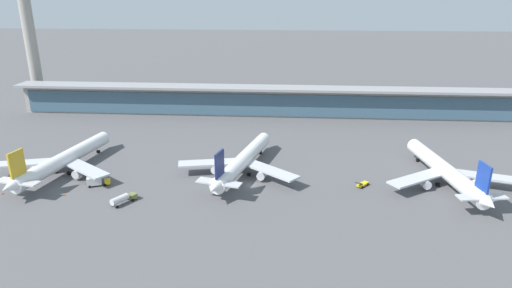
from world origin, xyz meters
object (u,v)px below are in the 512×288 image
Objects in this scene: safety_cone_alpha at (2,193)px; control_tower at (28,24)px; airliner_centre_stand at (243,161)px; airliner_right_stand at (446,171)px; service_truck_under_wing_yellow at (362,184)px; airliner_left_stand at (63,160)px; safety_cone_bravo at (64,194)px; service_truck_near_nose_yellow at (97,181)px; service_truck_mid_apron_olive at (123,199)px.

control_tower is at bearing 114.04° from safety_cone_alpha.
airliner_right_stand is (68.03, -3.94, 0.00)m from airliner_centre_stand.
airliner_centre_stand is 68.14m from airliner_right_stand.
service_truck_under_wing_yellow is at bearing -31.49° from control_tower.
safety_cone_bravo is (8.74, -17.93, -4.51)m from airliner_left_stand.
control_tower is 143.94m from safety_cone_bravo.
airliner_centre_stand is at bearing 21.82° from safety_cone_bravo.
control_tower is at bearing 143.25° from airliner_centre_stand.
airliner_right_stand is 9.62× the size of service_truck_under_wing_yellow.
service_truck_near_nose_yellow reaches higher than service_truck_mid_apron_olive.
safety_cone_bravo is (20.20, 0.54, 0.00)m from safety_cone_alpha.
service_truck_mid_apron_olive is (-101.86, -22.11, -3.12)m from airliner_right_stand.
airliner_centre_stand is at bearing 16.58° from service_truck_near_nose_yellow.
airliner_left_stand is 81.86× the size of safety_cone_bravo.
airliner_centre_stand is 49.14m from service_truck_near_nose_yellow.
service_truck_mid_apron_olive is (-33.83, -26.05, -3.12)m from airliner_centre_stand.
service_truck_mid_apron_olive is at bearing -42.48° from service_truck_near_nose_yellow.
airliner_left_stand is 131.16m from airliner_right_stand.
airliner_centre_stand is 7.44× the size of service_truck_near_nose_yellow.
airliner_left_stand is 22.20m from safety_cone_alpha.
service_truck_mid_apron_olive reaches higher than safety_cone_bravo.
airliner_left_stand is at bearing 142.85° from service_truck_mid_apron_olive.
service_truck_under_wing_yellow is (103.73, -4.03, -4.02)m from airliner_left_stand.
airliner_left_stand is 36.89m from service_truck_mid_apron_olive.
service_truck_near_nose_yellow is 10.83m from safety_cone_bravo.
airliner_centre_stand reaches higher than service_truck_near_nose_yellow.
airliner_left_stand is 81.86× the size of safety_cone_alpha.
airliner_right_stand is at bearing 5.00° from service_truck_near_nose_yellow.
airliner_centre_stand reaches higher than service_truck_mid_apron_olive.
airliner_centre_stand reaches higher than safety_cone_alpha.
airliner_left_stand is 123.69m from control_tower.
airliner_left_stand is 6.75× the size of service_truck_mid_apron_olive.
safety_cone_alpha is 20.20m from safety_cone_bravo.
service_truck_under_wing_yellow is at bearing 13.72° from service_truck_mid_apron_olive.
airliner_right_stand is 221.85m from control_tower.
control_tower reaches higher than service_truck_near_nose_yellow.
service_truck_under_wing_yellow reaches higher than safety_cone_alpha.
service_truck_mid_apron_olive is (-74.43, -18.17, 0.90)m from service_truck_under_wing_yellow.
safety_cone_alpha is at bearing -172.65° from airliner_right_stand.
airliner_right_stand is at bearing 8.17° from service_truck_under_wing_yellow.
service_truck_near_nose_yellow is at bearing -163.42° from airliner_centre_stand.
control_tower is (-126.78, 94.67, 39.29)m from airliner_centre_stand.
service_truck_under_wing_yellow is at bearing 3.99° from service_truck_near_nose_yellow.
service_truck_mid_apron_olive is 12.12× the size of safety_cone_bravo.
service_truck_mid_apron_olive is at bearing -11.72° from safety_cone_bravo.
airliner_right_stand is (131.16, -0.09, 0.00)m from airliner_left_stand.
safety_cone_bravo is at bearing -133.52° from service_truck_near_nose_yellow.
airliner_left_stand is at bearing 177.78° from service_truck_under_wing_yellow.
airliner_right_stand is 143.87m from safety_cone_alpha.
service_truck_near_nose_yellow is (-47.00, -13.99, -3.13)m from airliner_centre_stand.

